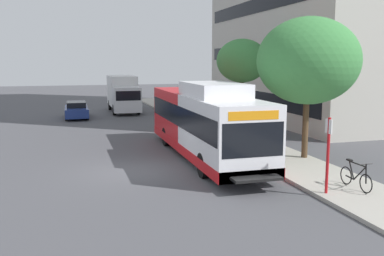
{
  "coord_description": "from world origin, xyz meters",
  "views": [
    {
      "loc": [
        -2.42,
        -17.62,
        4.59
      ],
      "look_at": [
        2.87,
        0.84,
        1.6
      ],
      "focal_mm": 40.2,
      "sensor_mm": 36.0,
      "label": 1
    }
  ],
  "objects": [
    {
      "name": "sidewalk_curb",
      "position": [
        7.0,
        6.0,
        0.07
      ],
      "size": [
        3.0,
        56.0,
        0.14
      ],
      "primitive_type": "cube",
      "color": "#A8A399",
      "rests_on": "ground"
    },
    {
      "name": "transit_bus",
      "position": [
        3.73,
        1.76,
        1.7
      ],
      "size": [
        2.58,
        12.25,
        3.65
      ],
      "color": "white",
      "rests_on": "ground"
    },
    {
      "name": "ground_plane",
      "position": [
        0.0,
        8.0,
        0.0
      ],
      "size": [
        120.0,
        120.0,
        0.0
      ],
      "primitive_type": "plane",
      "color": "#4C4C51"
    },
    {
      "name": "box_truck_background",
      "position": [
        2.3,
        21.71,
        1.74
      ],
      "size": [
        2.32,
        7.01,
        3.25
      ],
      "color": "silver",
      "rests_on": "ground"
    },
    {
      "name": "parked_car_far_lane",
      "position": [
        -1.91,
        18.42,
        0.66
      ],
      "size": [
        1.8,
        4.5,
        1.33
      ],
      "color": "navy",
      "rests_on": "ground"
    },
    {
      "name": "bicycle_parked",
      "position": [
        7.17,
        -5.11,
        0.56
      ],
      "size": [
        0.52,
        1.76,
        1.02
      ],
      "color": "black",
      "rests_on": "sidewalk_curb"
    },
    {
      "name": "street_tree_near_stop",
      "position": [
        8.05,
        -0.16,
        4.6
      ],
      "size": [
        4.64,
        4.64,
        6.44
      ],
      "color": "#4C3823",
      "rests_on": "sidewalk_curb"
    },
    {
      "name": "bus_stop_sign_pole",
      "position": [
        5.87,
        -5.28,
        1.65
      ],
      "size": [
        0.1,
        0.36,
        2.6
      ],
      "color": "red",
      "rests_on": "sidewalk_curb"
    },
    {
      "name": "street_tree_mid_block",
      "position": [
        8.17,
        7.87,
        4.59
      ],
      "size": [
        3.23,
        3.23,
        5.85
      ],
      "color": "#4C3823",
      "rests_on": "sidewalk_curb"
    }
  ]
}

